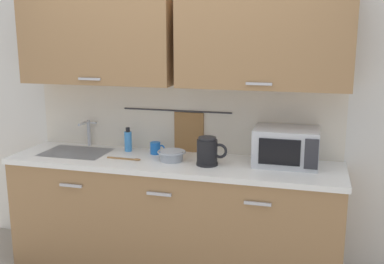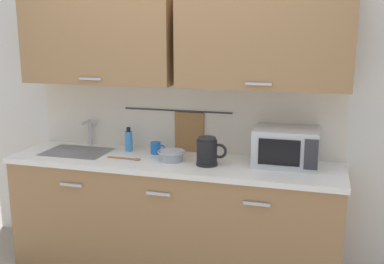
% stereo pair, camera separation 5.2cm
% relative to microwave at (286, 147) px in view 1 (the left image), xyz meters
% --- Properties ---
extents(counter_unit, '(2.53, 0.64, 0.90)m').
position_rel_microwave_xyz_m(counter_unit, '(-0.84, -0.11, -0.58)').
color(counter_unit, '#997047').
rests_on(counter_unit, ground).
extents(back_wall_assembly, '(3.70, 0.41, 2.50)m').
position_rel_microwave_xyz_m(back_wall_assembly, '(-0.83, 0.12, 0.49)').
color(back_wall_assembly, silver).
rests_on(back_wall_assembly, ground).
extents(sink_faucet, '(0.09, 0.17, 0.22)m').
position_rel_microwave_xyz_m(sink_faucet, '(-1.65, 0.12, 0.01)').
color(sink_faucet, '#B2B5BA').
rests_on(sink_faucet, counter_unit).
extents(microwave, '(0.46, 0.35, 0.27)m').
position_rel_microwave_xyz_m(microwave, '(0.00, 0.00, 0.00)').
color(microwave, silver).
rests_on(microwave, counter_unit).
extents(electric_kettle, '(0.23, 0.16, 0.21)m').
position_rel_microwave_xyz_m(electric_kettle, '(-0.55, -0.16, -0.03)').
color(electric_kettle, black).
rests_on(electric_kettle, counter_unit).
extents(dish_soap_bottle, '(0.06, 0.06, 0.20)m').
position_rel_microwave_xyz_m(dish_soap_bottle, '(-1.26, 0.06, -0.05)').
color(dish_soap_bottle, '#3F8CD8').
rests_on(dish_soap_bottle, counter_unit).
extents(mug_near_sink, '(0.12, 0.08, 0.09)m').
position_rel_microwave_xyz_m(mug_near_sink, '(-1.01, 0.03, -0.09)').
color(mug_near_sink, blue).
rests_on(mug_near_sink, counter_unit).
extents(mixing_bowl, '(0.21, 0.21, 0.08)m').
position_rel_microwave_xyz_m(mixing_bowl, '(-0.83, -0.12, -0.09)').
color(mixing_bowl, '#A5ADB7').
rests_on(mixing_bowl, counter_unit).
extents(wooden_spoon, '(0.28, 0.04, 0.01)m').
position_rel_microwave_xyz_m(wooden_spoon, '(-1.16, -0.18, -0.13)').
color(wooden_spoon, '#9E7042').
rests_on(wooden_spoon, counter_unit).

